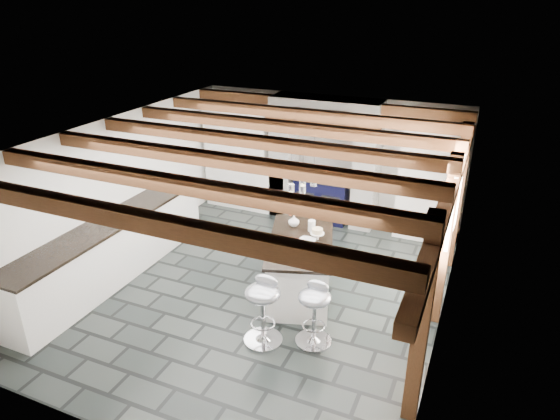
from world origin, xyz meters
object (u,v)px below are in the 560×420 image
at_px(bar_stool_near, 315,307).
at_px(kitchen_island, 300,265).
at_px(range_cooker, 323,195).
at_px(bar_stool_far, 263,303).

bearing_deg(bar_stool_near, kitchen_island, 121.60).
distance_m(range_cooker, bar_stool_far, 3.83).
bearing_deg(bar_stool_far, bar_stool_near, 20.86).
bearing_deg(range_cooker, kitchen_island, -78.09).
bearing_deg(range_cooker, bar_stool_near, -72.63).
height_order(bar_stool_near, bar_stool_far, bar_stool_far).
distance_m(kitchen_island, bar_stool_far, 1.24).
relative_size(range_cooker, bar_stool_far, 1.11).
height_order(kitchen_island, bar_stool_far, kitchen_island).
xyz_separation_m(kitchen_island, bar_stool_near, (0.58, -1.01, 0.10)).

